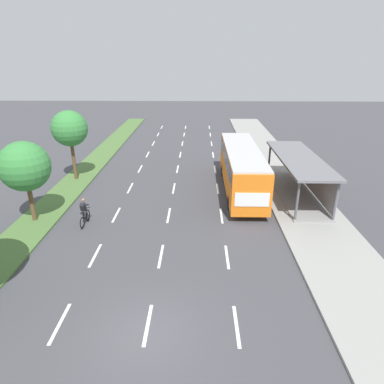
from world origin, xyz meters
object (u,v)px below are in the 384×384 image
bus_shelter (301,172)px  median_tree_second (25,167)px  cyclist (84,213)px  median_tree_third (70,129)px  bus (242,165)px

bus_shelter → median_tree_second: size_ratio=1.95×
cyclist → median_tree_third: size_ratio=0.32×
bus_shelter → median_tree_third: 18.40m
median_tree_second → median_tree_third: size_ratio=0.89×
bus → median_tree_third: median_tree_third is taller
bus_shelter → median_tree_second: median_tree_second is taller
cyclist → median_tree_third: bearing=112.4°
bus → bus_shelter: bearing=-12.6°
bus → median_tree_second: 14.89m
median_tree_third → bus: bearing=-8.9°
median_tree_second → median_tree_third: 7.74m
bus → median_tree_second: (-13.72, -5.55, 1.60)m
median_tree_second → cyclist: bearing=-5.4°
cyclist → median_tree_third: median_tree_third is taller
bus → cyclist: (-10.37, -5.87, -1.28)m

